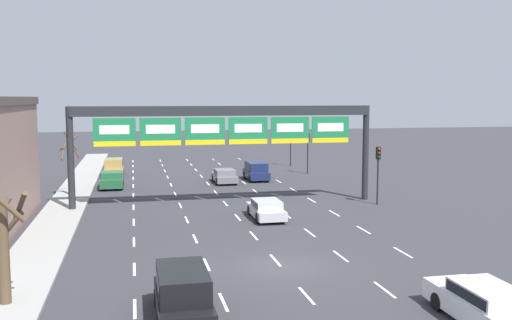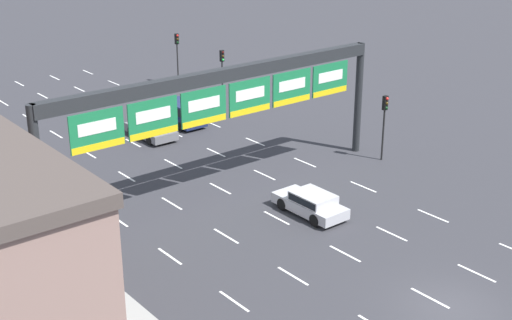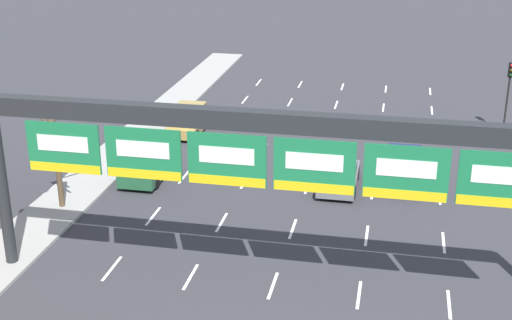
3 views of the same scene
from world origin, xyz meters
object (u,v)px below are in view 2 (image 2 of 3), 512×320
at_px(suv_navy, 181,112).
at_px(car_grey, 152,129).
at_px(sign_gantry, 224,92).
at_px(car_silver, 311,203).
at_px(car_green, 15,164).
at_px(traffic_light_near_gantry, 222,65).
at_px(traffic_light_far_end, 385,114).
at_px(traffic_light_mid_block, 177,48).

height_order(suv_navy, car_grey, suv_navy).
height_order(sign_gantry, car_silver, sign_gantry).
distance_m(car_green, traffic_light_near_gantry, 19.96).
bearing_deg(traffic_light_far_end, car_silver, -161.23).
distance_m(suv_navy, car_grey, 3.44).
relative_size(suv_navy, traffic_light_far_end, 0.99).
relative_size(suv_navy, car_grey, 1.00).
bearing_deg(car_silver, traffic_light_near_gantry, 65.77).
bearing_deg(traffic_light_near_gantry, car_grey, -155.15).
distance_m(suv_navy, traffic_light_far_end, 15.40).
bearing_deg(car_silver, sign_gantry, 108.13).
xyz_separation_m(car_green, car_silver, (10.10, -15.08, -0.08)).
bearing_deg(car_green, traffic_light_near_gantry, 14.86).
bearing_deg(sign_gantry, car_green, 130.43).
relative_size(car_green, traffic_light_near_gantry, 1.00).
height_order(traffic_light_near_gantry, traffic_light_far_end, traffic_light_far_end).
xyz_separation_m(car_green, traffic_light_near_gantry, (19.17, 5.09, 2.22)).
relative_size(sign_gantry, traffic_light_mid_block, 4.90).
bearing_deg(suv_navy, sign_gantry, -111.88).
xyz_separation_m(sign_gantry, car_green, (-8.38, 9.84, -5.09)).
bearing_deg(traffic_light_far_end, sign_gantry, 168.55).
relative_size(suv_navy, car_silver, 0.99).
xyz_separation_m(suv_navy, car_grey, (-3.21, -1.22, -0.26)).
xyz_separation_m(car_grey, traffic_light_far_end, (9.18, -12.82, 2.34)).
height_order(sign_gantry, suv_navy, sign_gantry).
bearing_deg(car_silver, traffic_light_far_end, 18.77).
distance_m(sign_gantry, car_green, 13.89).
distance_m(car_grey, traffic_light_near_gantry, 10.43).
xyz_separation_m(sign_gantry, car_silver, (1.72, -5.24, -5.17)).
height_order(car_silver, traffic_light_near_gantry, traffic_light_near_gantry).
xyz_separation_m(suv_navy, traffic_light_mid_block, (6.08, 9.68, 2.25)).
bearing_deg(car_silver, car_grey, 90.58).
bearing_deg(car_grey, car_silver, -89.42).
bearing_deg(car_grey, traffic_light_near_gantry, 24.85).
relative_size(car_green, traffic_light_mid_block, 0.93).
height_order(car_green, traffic_light_near_gantry, traffic_light_near_gantry).
relative_size(car_green, car_silver, 0.98).
distance_m(car_green, car_silver, 18.15).
bearing_deg(car_green, traffic_light_mid_block, 31.35).
distance_m(traffic_light_mid_block, traffic_light_far_end, 23.73).
xyz_separation_m(car_silver, traffic_light_mid_block, (9.13, 26.80, 2.52)).
relative_size(car_silver, traffic_light_near_gantry, 1.02).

